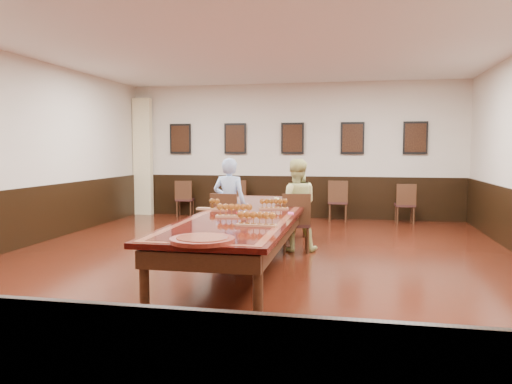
% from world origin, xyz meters
% --- Properties ---
extents(floor, '(8.00, 10.00, 0.02)m').
position_xyz_m(floor, '(0.00, 0.00, -0.01)').
color(floor, black).
rests_on(floor, ground).
extents(ceiling, '(8.00, 10.00, 0.02)m').
position_xyz_m(ceiling, '(0.00, 0.00, 3.21)').
color(ceiling, white).
rests_on(ceiling, floor).
extents(wall_back, '(8.00, 0.02, 3.20)m').
position_xyz_m(wall_back, '(0.00, 5.01, 1.60)').
color(wall_back, beige).
rests_on(wall_back, floor).
extents(wall_front, '(8.00, 0.02, 3.20)m').
position_xyz_m(wall_front, '(0.00, -5.01, 1.60)').
color(wall_front, beige).
rests_on(wall_front, floor).
extents(chair_man, '(0.48, 0.51, 0.95)m').
position_xyz_m(chair_man, '(-0.55, 0.89, 0.47)').
color(chair_man, black).
rests_on(chair_man, floor).
extents(chair_woman, '(0.52, 0.55, 0.95)m').
position_xyz_m(chair_woman, '(0.55, 1.01, 0.48)').
color(chair_woman, black).
rests_on(chair_woman, floor).
extents(spare_chair_a, '(0.47, 0.50, 0.88)m').
position_xyz_m(spare_chair_a, '(-2.62, 4.72, 0.44)').
color(spare_chair_a, black).
rests_on(spare_chair_a, floor).
extents(spare_chair_b, '(0.46, 0.50, 0.90)m').
position_xyz_m(spare_chair_b, '(-1.25, 4.82, 0.45)').
color(spare_chair_b, black).
rests_on(spare_chair_b, floor).
extents(spare_chair_c, '(0.44, 0.48, 0.94)m').
position_xyz_m(spare_chair_c, '(1.10, 4.57, 0.47)').
color(spare_chair_c, black).
rests_on(spare_chair_c, floor).
extents(spare_chair_d, '(0.44, 0.47, 0.89)m').
position_xyz_m(spare_chair_d, '(2.56, 4.48, 0.45)').
color(spare_chair_d, black).
rests_on(spare_chair_d, floor).
extents(person_man, '(0.58, 0.40, 1.51)m').
position_xyz_m(person_man, '(-0.54, 0.99, 0.76)').
color(person_man, '#5380CF').
rests_on(person_man, floor).
extents(person_woman, '(0.82, 0.68, 1.49)m').
position_xyz_m(person_woman, '(0.54, 1.11, 0.75)').
color(person_woman, '#DCDA89').
rests_on(person_woman, floor).
extents(pink_phone, '(0.10, 0.16, 0.01)m').
position_xyz_m(pink_phone, '(0.60, -0.02, 0.76)').
color(pink_phone, '#FF54BA').
rests_on(pink_phone, conference_table).
extents(curtain, '(0.45, 0.18, 2.90)m').
position_xyz_m(curtain, '(-3.75, 4.82, 1.45)').
color(curtain, beige).
rests_on(curtain, floor).
extents(wainscoting, '(8.00, 10.00, 1.00)m').
position_xyz_m(wainscoting, '(0.00, 0.00, 0.50)').
color(wainscoting, black).
rests_on(wainscoting, floor).
extents(conference_table, '(1.40, 5.00, 0.76)m').
position_xyz_m(conference_table, '(0.00, 0.00, 0.61)').
color(conference_table, black).
rests_on(conference_table, floor).
extents(posters, '(6.14, 0.04, 0.74)m').
position_xyz_m(posters, '(0.00, 4.94, 1.90)').
color(posters, black).
rests_on(posters, wall_back).
extents(flight_a, '(0.47, 0.17, 0.17)m').
position_xyz_m(flight_a, '(-0.59, 0.18, 0.83)').
color(flight_a, '#915C3D').
rests_on(flight_a, conference_table).
extents(flight_b, '(0.46, 0.24, 0.16)m').
position_xyz_m(flight_b, '(0.29, 0.41, 0.83)').
color(flight_b, '#915C3D').
rests_on(flight_b, conference_table).
extents(flight_c, '(0.50, 0.20, 0.18)m').
position_xyz_m(flight_c, '(-0.08, -0.55, 0.84)').
color(flight_c, '#915C3D').
rests_on(flight_c, conference_table).
extents(flight_d, '(0.49, 0.17, 0.18)m').
position_xyz_m(flight_d, '(0.35, -1.25, 0.83)').
color(flight_d, '#915C3D').
rests_on(flight_d, conference_table).
extents(red_plate_grp, '(0.22, 0.22, 0.03)m').
position_xyz_m(red_plate_grp, '(-0.04, -0.16, 0.76)').
color(red_plate_grp, red).
rests_on(red_plate_grp, conference_table).
extents(carved_platter, '(0.77, 0.77, 0.05)m').
position_xyz_m(carved_platter, '(0.03, -2.30, 0.77)').
color(carved_platter, '#5B1812').
rests_on(carved_platter, conference_table).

